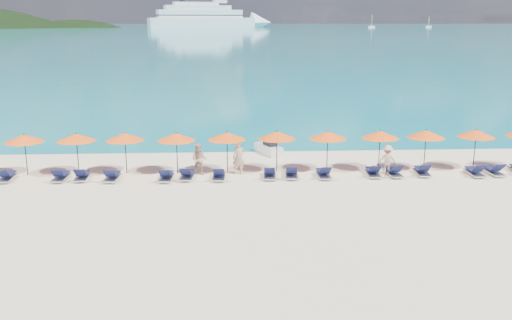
{
  "coord_description": "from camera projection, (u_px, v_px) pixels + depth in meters",
  "views": [
    {
      "loc": [
        -1.5,
        -24.93,
        8.13
      ],
      "look_at": [
        0.0,
        3.0,
        1.2
      ],
      "focal_mm": 40.0,
      "sensor_mm": 36.0,
      "label": 1
    }
  ],
  "objects": [
    {
      "name": "umbrella_2",
      "position": [
        76.0,
        137.0,
        30.28
      ],
      "size": [
        2.1,
        2.1,
        2.28
      ],
      "color": "black",
      "rests_on": "ground"
    },
    {
      "name": "headland_small",
      "position": [
        77.0,
        63.0,
        569.61
      ],
      "size": [
        162.0,
        126.0,
        85.5
      ],
      "color": "black",
      "rests_on": "ground"
    },
    {
      "name": "lounger_11",
      "position": [
        324.0,
        173.0,
        30.01
      ],
      "size": [
        0.65,
        1.71,
        0.66
      ],
      "rotation": [
        0.0,
        0.0,
        0.02
      ],
      "color": "silver",
      "rests_on": "ground"
    },
    {
      "name": "lounger_16",
      "position": [
        493.0,
        170.0,
        30.58
      ],
      "size": [
        0.66,
        1.71,
        0.66
      ],
      "rotation": [
        0.0,
        0.0,
        0.02
      ],
      "color": "silver",
      "rests_on": "ground"
    },
    {
      "name": "lounger_14",
      "position": [
        422.0,
        171.0,
        30.5
      ],
      "size": [
        0.76,
        1.74,
        0.66
      ],
      "rotation": [
        0.0,
        0.0,
        -0.08
      ],
      "color": "silver",
      "rests_on": "ground"
    },
    {
      "name": "umbrella_3",
      "position": [
        125.0,
        137.0,
        30.44
      ],
      "size": [
        2.1,
        2.1,
        2.28
      ],
      "color": "black",
      "rests_on": "ground"
    },
    {
      "name": "beachgoer_b",
      "position": [
        199.0,
        159.0,
        30.34
      ],
      "size": [
        0.92,
        0.64,
        1.72
      ],
      "primitive_type": "imported",
      "rotation": [
        0.0,
        0.0,
        -0.21
      ],
      "color": "tan",
      "rests_on": "ground"
    },
    {
      "name": "sailboat_near",
      "position": [
        372.0,
        26.0,
        559.6
      ],
      "size": [
        6.58,
        2.19,
        12.07
      ],
      "color": "white",
      "rests_on": "ground"
    },
    {
      "name": "ground",
      "position": [
        259.0,
        201.0,
        26.2
      ],
      "size": [
        1400.0,
        1400.0,
        0.0
      ],
      "primitive_type": "plane",
      "color": "beige"
    },
    {
      "name": "umbrella_6",
      "position": [
        277.0,
        135.0,
        30.84
      ],
      "size": [
        2.1,
        2.1,
        2.28
      ],
      "color": "black",
      "rests_on": "ground"
    },
    {
      "name": "lounger_4",
      "position": [
        82.0,
        175.0,
        29.61
      ],
      "size": [
        0.7,
        1.73,
        0.66
      ],
      "rotation": [
        0.0,
        0.0,
        0.04
      ],
      "color": "silver",
      "rests_on": "ground"
    },
    {
      "name": "lounger_9",
      "position": [
        270.0,
        174.0,
        29.94
      ],
      "size": [
        0.77,
        1.75,
        0.66
      ],
      "rotation": [
        0.0,
        0.0,
        -0.09
      ],
      "color": "silver",
      "rests_on": "ground"
    },
    {
      "name": "sea",
      "position": [
        226.0,
        26.0,
        665.91
      ],
      "size": [
        1600.0,
        1300.0,
        0.01
      ],
      "primitive_type": "cube",
      "color": "#1FA9B2",
      "rests_on": "ground"
    },
    {
      "name": "lounger_13",
      "position": [
        393.0,
        172.0,
        30.33
      ],
      "size": [
        0.73,
        1.74,
        0.66
      ],
      "rotation": [
        0.0,
        0.0,
        0.06
      ],
      "color": "silver",
      "rests_on": "ground"
    },
    {
      "name": "lounger_2",
      "position": [
        7.0,
        176.0,
        29.43
      ],
      "size": [
        0.71,
        1.73,
        0.66
      ],
      "rotation": [
        0.0,
        0.0,
        0.05
      ],
      "color": "silver",
      "rests_on": "ground"
    },
    {
      "name": "umbrella_8",
      "position": [
        380.0,
        135.0,
        31.02
      ],
      "size": [
        2.1,
        2.1,
        2.28
      ],
      "color": "black",
      "rests_on": "ground"
    },
    {
      "name": "cruise_ship",
      "position": [
        213.0,
        18.0,
        557.58
      ],
      "size": [
        124.09,
        54.64,
        34.44
      ],
      "rotation": [
        0.0,
        0.0,
        0.29
      ],
      "color": "white",
      "rests_on": "ground"
    },
    {
      "name": "lounger_5",
      "position": [
        112.0,
        176.0,
        29.48
      ],
      "size": [
        0.71,
        1.73,
        0.66
      ],
      "rotation": [
        0.0,
        0.0,
        -0.06
      ],
      "color": "silver",
      "rests_on": "ground"
    },
    {
      "name": "lounger_6",
      "position": [
        166.0,
        176.0,
        29.5
      ],
      "size": [
        0.71,
        1.73,
        0.66
      ],
      "rotation": [
        0.0,
        0.0,
        -0.06
      ],
      "color": "silver",
      "rests_on": "ground"
    },
    {
      "name": "lounger_10",
      "position": [
        292.0,
        173.0,
        30.02
      ],
      "size": [
        0.78,
        1.75,
        0.66
      ],
      "rotation": [
        0.0,
        0.0,
        -0.09
      ],
      "color": "silver",
      "rests_on": "ground"
    },
    {
      "name": "lounger_8",
      "position": [
        219.0,
        175.0,
        29.7
      ],
      "size": [
        0.67,
        1.72,
        0.66
      ],
      "rotation": [
        0.0,
        0.0,
        -0.03
      ],
      "color": "silver",
      "rests_on": "ground"
    },
    {
      "name": "sailboat_far",
      "position": [
        429.0,
        26.0,
        579.28
      ],
      "size": [
        5.82,
        1.94,
        10.67
      ],
      "color": "white",
      "rests_on": "ground"
    },
    {
      "name": "umbrella_1",
      "position": [
        24.0,
        138.0,
        30.03
      ],
      "size": [
        2.1,
        2.1,
        2.28
      ],
      "color": "black",
      "rests_on": "ground"
    },
    {
      "name": "beachgoer_c",
      "position": [
        387.0,
        160.0,
        30.42
      ],
      "size": [
        1.15,
        0.79,
        1.63
      ],
      "primitive_type": "imported",
      "rotation": [
        0.0,
        0.0,
        2.83
      ],
      "color": "tan",
      "rests_on": "ground"
    },
    {
      "name": "umbrella_10",
      "position": [
        476.0,
        133.0,
        31.33
      ],
      "size": [
        2.1,
        2.1,
        2.28
      ],
      "color": "black",
      "rests_on": "ground"
    },
    {
      "name": "jetski",
      "position": [
        268.0,
        148.0,
        35.35
      ],
      "size": [
        1.71,
        2.43,
        0.81
      ],
      "rotation": [
        0.0,
        0.0,
        0.42
      ],
      "color": "silver",
      "rests_on": "ground"
    },
    {
      "name": "lounger_12",
      "position": [
        373.0,
        172.0,
        30.3
      ],
      "size": [
        0.73,
        1.74,
        0.66
      ],
      "rotation": [
        0.0,
        0.0,
        -0.07
      ],
      "color": "silver",
      "rests_on": "ground"
    },
    {
      "name": "umbrella_4",
      "position": [
        176.0,
        137.0,
        30.38
      ],
      "size": [
        2.1,
        2.1,
        2.28
      ],
      "color": "black",
      "rests_on": "ground"
    },
    {
      "name": "lounger_3",
      "position": [
        61.0,
        176.0,
        29.48
      ],
      "size": [
        0.66,
        1.71,
        0.66
      ],
      "rotation": [
        0.0,
        0.0,
        -0.02
      ],
      "color": "silver",
      "rests_on": "ground"
    },
    {
      "name": "umbrella_7",
      "position": [
        328.0,
        135.0,
        30.85
      ],
      "size": [
        2.1,
        2.1,
        2.28
      ],
      "color": "black",
      "rests_on": "ground"
    },
    {
      "name": "lounger_7",
      "position": [
        187.0,
        175.0,
        29.75
      ],
      "size": [
        0.79,
        1.75,
        0.66
      ],
      "rotation": [
        0.0,
        0.0,
        -0.1
      ],
      "color": "silver",
      "rests_on": "ground"
    },
    {
      "name": "umbrella_5",
      "position": [
        227.0,
        136.0,
        30.61
      ],
      "size": [
        2.1,
        2.1,
        2.28
      ],
      "color": "black",
      "rests_on": "ground"
    },
    {
      "name": "umbrella_9",
      "position": [
        426.0,
        134.0,
        31.17
      ],
      "size": [
        2.1,
        2.1,
        2.28
      ],
      "color": "black",
      "rests_on": "ground"
    },
    {
      "name": "beachgoer_a",
      "position": [
        239.0,
        158.0,
        30.5
      ],
      "size": [
        0.7,
        0.49,
        1.83
      ],
      "primitive_type": "imported",
      "rotation": [
        0.0,
        0.0,
        0.07
      ],
      "color": "tan",
      "rests_on": "ground"
    },
    {
      "name": "lounger_15",
      "position": [
        475.0,
        171.0,
        30.38
      ],
      "size": [
        0.66,
        1.71,
        0.66
      ],
      "rotation": [
        0.0,
        0.0,
        -0.02
      ],
      "color": "silver",
      "rests_on": "ground"
    }
  ]
}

